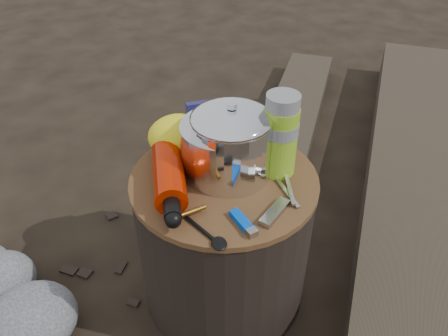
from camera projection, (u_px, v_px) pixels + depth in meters
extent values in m
plane|color=black|center=(224.00, 288.00, 1.45)|extent=(60.00, 60.00, 0.00)
cylinder|color=black|center=(224.00, 239.00, 1.32)|extent=(0.49, 0.49, 0.45)
cube|color=#31281E|center=(416.00, 170.00, 1.80)|extent=(1.39, 2.04, 0.18)
cube|color=#31281E|center=(294.00, 116.00, 2.20)|extent=(0.79, 1.21, 0.10)
cylinder|color=silver|center=(225.00, 148.00, 1.17)|extent=(0.23, 0.23, 0.14)
cylinder|color=silver|center=(231.00, 143.00, 1.13)|extent=(0.20, 0.20, 0.20)
cylinder|color=#85B721|center=(280.00, 135.00, 1.14)|extent=(0.09, 0.09, 0.22)
cylinder|color=black|center=(254.00, 122.00, 1.30)|extent=(0.07, 0.07, 0.11)
ellipsoid|color=yellow|center=(178.00, 136.00, 1.24)|extent=(0.17, 0.14, 0.11)
cube|color=#1A1A50|center=(206.00, 124.00, 1.27)|extent=(0.11, 0.03, 0.13)
cube|color=#0042C0|center=(241.00, 220.00, 1.04)|extent=(0.05, 0.09, 0.02)
cube|color=#A2A2A6|center=(275.00, 212.00, 1.07)|extent=(0.09, 0.09, 0.01)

